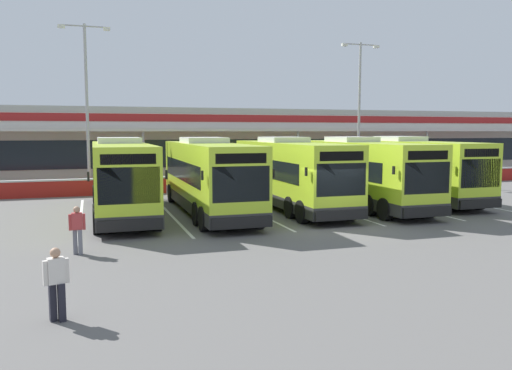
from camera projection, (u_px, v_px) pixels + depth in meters
The scene contains 18 objects.
ground_plane at pixel (337, 227), 21.98m from camera, with size 200.00×200.00×0.00m, color #605E5B.
terminal_building at pixel (204, 143), 47.12m from camera, with size 70.00×13.00×6.00m.
red_barrier_wall at pixel (242, 182), 35.64m from camera, with size 60.00×0.40×1.10m.
coach_bus_leftmost at pixel (121, 179), 25.04m from camera, with size 2.99×12.16×3.78m.
coach_bus_left_centre at pixel (208, 178), 25.57m from camera, with size 2.99×12.16×3.78m.
coach_bus_centre at pixel (289, 174), 27.39m from camera, with size 2.99×12.16×3.78m.
coach_bus_right_centre at pixel (359, 173), 28.18m from camera, with size 2.99×12.16×3.78m.
coach_bus_rightmost at pixel (408, 170), 30.69m from camera, with size 2.99×12.16×3.78m.
bay_stripe_far_west at pixel (81, 217), 24.44m from camera, with size 0.14×13.00×0.01m, color silver.
bay_stripe_west at pixel (169, 213), 25.73m from camera, with size 0.14×13.00×0.01m, color silver.
bay_stripe_mid_west at pixel (249, 209), 27.01m from camera, with size 0.14×13.00×0.01m, color silver.
bay_stripe_centre at pixel (321, 205), 28.30m from camera, with size 0.14×13.00×0.01m, color silver.
bay_stripe_mid_east at pixel (388, 202), 29.59m from camera, with size 0.14×13.00×0.01m, color silver.
bay_stripe_east at pixel (448, 199), 30.87m from camera, with size 0.14×13.00×0.01m, color silver.
pedestrian_in_dark_coat at pixel (56, 282), 11.02m from camera, with size 0.54×0.30×1.62m.
pedestrian_child at pixel (77, 228), 17.03m from camera, with size 0.53×0.30×1.62m.
lamp_post_west at pixel (87, 97), 33.54m from camera, with size 3.24×0.28×11.00m.
lamp_post_centre at pixel (359, 103), 40.57m from camera, with size 3.24×0.28×11.00m.
Camera 1 is at (-9.97, -19.55, 4.10)m, focal length 35.96 mm.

